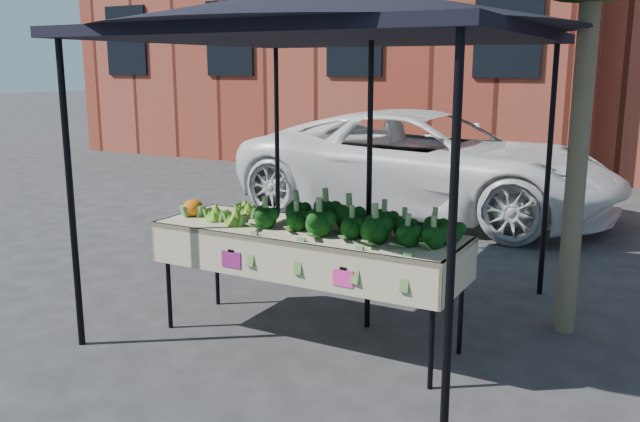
{
  "coord_description": "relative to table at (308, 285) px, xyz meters",
  "views": [
    {
      "loc": [
        2.37,
        -4.43,
        2.11
      ],
      "look_at": [
        -0.06,
        0.11,
        1.0
      ],
      "focal_mm": 37.89,
      "sensor_mm": 36.0,
      "label": 1
    }
  ],
  "objects": [
    {
      "name": "broccoli_heap",
      "position": [
        0.39,
        0.03,
        0.57
      ],
      "size": [
        1.59,
        0.56,
        0.24
      ],
      "primitive_type": "ellipsoid",
      "color": "black",
      "rests_on": "table"
    },
    {
      "name": "street_tree",
      "position": [
        1.74,
        1.15,
        1.8
      ],
      "size": [
        2.29,
        2.29,
        4.51
      ],
      "primitive_type": null,
      "color": "#1E4C14",
      "rests_on": "ground"
    },
    {
      "name": "ground",
      "position": [
        0.06,
        0.09,
        -0.45
      ],
      "size": [
        90.0,
        90.0,
        0.0
      ],
      "primitive_type": "plane",
      "color": "#2A2A2C"
    },
    {
      "name": "romanesco_cluster",
      "position": [
        -0.67,
        0.04,
        0.54
      ],
      "size": [
        0.42,
        0.56,
        0.19
      ],
      "primitive_type": "ellipsoid",
      "color": "#72AA2F",
      "rests_on": "table"
    },
    {
      "name": "cauliflower_pair",
      "position": [
        -1.05,
        -0.05,
        0.53
      ],
      "size": [
        0.19,
        0.19,
        0.17
      ],
      "primitive_type": "ellipsoid",
      "color": "#DB620E",
      "rests_on": "table"
    },
    {
      "name": "vehicle",
      "position": [
        -0.74,
        4.81,
        2.24
      ],
      "size": [
        1.58,
        2.53,
        5.38
      ],
      "primitive_type": "imported",
      "rotation": [
        0.0,
        0.0,
        1.54
      ],
      "color": "white",
      "rests_on": "ground"
    },
    {
      "name": "table",
      "position": [
        0.0,
        0.0,
        0.0
      ],
      "size": [
        2.41,
        0.82,
        0.9
      ],
      "color": "beige",
      "rests_on": "ground"
    },
    {
      "name": "canopy",
      "position": [
        -0.05,
        0.55,
        0.92
      ],
      "size": [
        3.16,
        3.16,
        2.74
      ],
      "primitive_type": null,
      "color": "black",
      "rests_on": "ground"
    }
  ]
}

